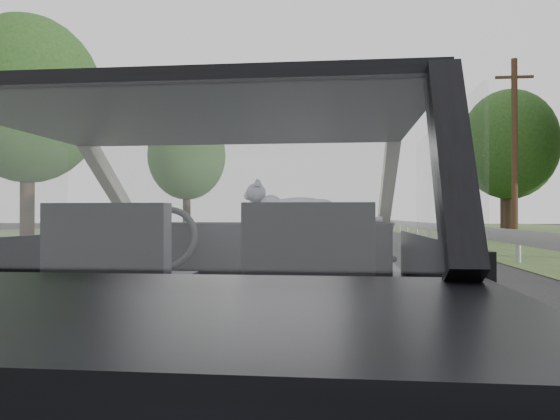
% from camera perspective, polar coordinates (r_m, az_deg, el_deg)
% --- Properties ---
extents(subject_car, '(1.80, 4.00, 1.45)m').
position_cam_1_polar(subject_car, '(2.55, -5.61, -7.70)').
color(subject_car, black).
rests_on(subject_car, ground).
extents(dashboard, '(1.58, 0.45, 0.30)m').
position_cam_1_polar(dashboard, '(3.15, -3.26, -4.06)').
color(dashboard, black).
rests_on(dashboard, subject_car).
extents(driver_seat, '(0.50, 0.72, 0.42)m').
position_cam_1_polar(driver_seat, '(2.37, -16.60, -4.43)').
color(driver_seat, black).
rests_on(driver_seat, subject_car).
extents(passenger_seat, '(0.50, 0.72, 0.42)m').
position_cam_1_polar(passenger_seat, '(2.19, 3.13, -4.78)').
color(passenger_seat, black).
rests_on(passenger_seat, subject_car).
extents(steering_wheel, '(0.36, 0.36, 0.04)m').
position_cam_1_polar(steering_wheel, '(2.95, -11.91, -2.91)').
color(steering_wheel, black).
rests_on(steering_wheel, dashboard).
extents(cat, '(0.58, 0.21, 0.25)m').
position_cam_1_polar(cat, '(3.14, 2.04, 0.20)').
color(cat, '#92909B').
rests_on(cat, dashboard).
extents(guardrail, '(0.05, 90.00, 0.32)m').
position_cam_1_polar(guardrail, '(13.04, 23.15, -2.57)').
color(guardrail, '#A2A2A2').
rests_on(guardrail, ground).
extents(other_car, '(2.02, 4.21, 1.34)m').
position_cam_1_polar(other_car, '(25.75, 4.04, -1.42)').
color(other_car, '#ACB6C6').
rests_on(other_car, ground).
extents(highway_sign, '(0.32, 0.92, 2.31)m').
position_cam_1_polar(highway_sign, '(23.02, 18.37, -0.28)').
color(highway_sign, '#195D24').
rests_on(highway_sign, ground).
extents(utility_pole, '(0.23, 0.23, 7.01)m').
position_cam_1_polar(utility_pole, '(22.63, 23.31, 5.71)').
color(utility_pole, '#4E311E').
rests_on(utility_pole, ground).
extents(tree_2, '(4.75, 4.75, 6.60)m').
position_cam_1_polar(tree_2, '(27.03, 22.82, 4.25)').
color(tree_2, '#1B3A17').
rests_on(tree_2, ground).
extents(tree_3, '(7.49, 7.49, 9.00)m').
position_cam_1_polar(tree_3, '(42.40, 22.36, 4.13)').
color(tree_3, '#1B3A17').
rests_on(tree_3, ground).
extents(tree_5, '(7.16, 7.16, 8.48)m').
position_cam_1_polar(tree_5, '(23.19, -24.87, 7.38)').
color(tree_5, '#1B3A17').
rests_on(tree_5, ground).
extents(tree_6, '(5.20, 5.20, 7.67)m').
position_cam_1_polar(tree_6, '(36.15, -9.72, 3.84)').
color(tree_6, '#1B3A17').
rests_on(tree_6, ground).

